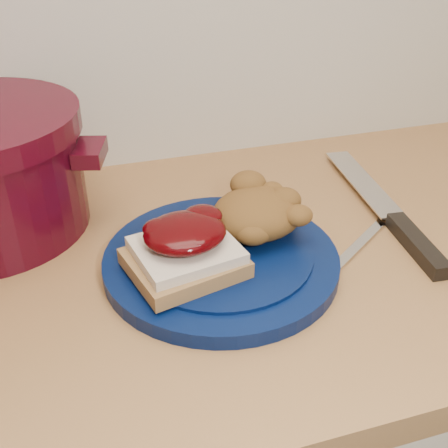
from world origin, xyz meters
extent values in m
cylinder|color=#04113A|center=(-0.01, 1.47, 0.91)|extent=(0.33, 0.33, 0.02)
cube|color=olive|center=(-0.06, 1.45, 0.93)|extent=(0.15, 0.13, 0.02)
cube|color=beige|center=(-0.06, 1.45, 0.95)|extent=(0.13, 0.12, 0.01)
ellipsoid|color=#2F0103|center=(-0.06, 1.45, 0.97)|extent=(0.11, 0.10, 0.03)
ellipsoid|color=brown|center=(0.04, 1.50, 0.95)|extent=(0.13, 0.12, 0.06)
cube|color=black|center=(0.24, 1.43, 0.91)|extent=(0.04, 0.13, 0.02)
cube|color=silver|center=(0.26, 1.60, 0.91)|extent=(0.06, 0.22, 0.00)
cube|color=silver|center=(0.17, 1.46, 0.90)|extent=(0.15, 0.11, 0.00)
cube|color=#370511|center=(-0.15, 1.62, 1.01)|extent=(0.05, 0.07, 0.02)
camera|label=1|loc=(-0.18, 0.93, 1.32)|focal=45.00mm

